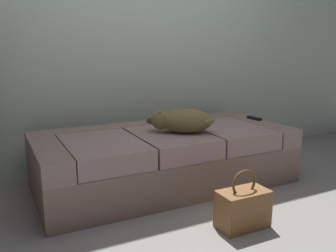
# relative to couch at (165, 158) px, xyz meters

# --- Properties ---
(ground_plane) EXTENTS (10.00, 10.00, 0.00)m
(ground_plane) POSITION_rel_couch_xyz_m (0.00, -0.96, -0.22)
(ground_plane) COLOR gray
(back_wall) EXTENTS (6.40, 0.10, 2.80)m
(back_wall) POSITION_rel_couch_xyz_m (0.00, 0.68, 1.18)
(back_wall) COLOR silver
(back_wall) RESTS_ON ground
(couch) EXTENTS (2.04, 0.94, 0.45)m
(couch) POSITION_rel_couch_xyz_m (0.00, 0.00, 0.00)
(couch) COLOR #856A5E
(couch) RESTS_ON ground
(dog_tan) EXTENTS (0.52, 0.42, 0.19)m
(dog_tan) POSITION_rel_couch_xyz_m (0.09, -0.11, 0.32)
(dog_tan) COLOR olive
(dog_tan) RESTS_ON couch
(tv_remote) EXTENTS (0.06, 0.15, 0.02)m
(tv_remote) POSITION_rel_couch_xyz_m (0.95, 0.04, 0.24)
(tv_remote) COLOR black
(tv_remote) RESTS_ON couch
(handbag) EXTENTS (0.32, 0.18, 0.38)m
(handbag) POSITION_rel_couch_xyz_m (0.11, -0.88, -0.10)
(handbag) COLOR #916035
(handbag) RESTS_ON ground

